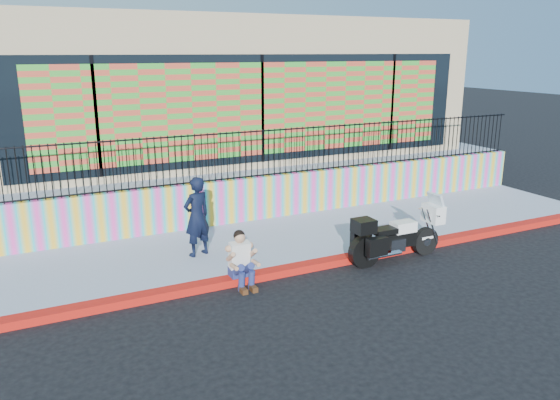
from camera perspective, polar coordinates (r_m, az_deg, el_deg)
ground at (r=11.68m, az=6.59°, el=-6.56°), size 90.00×90.00×0.00m
red_curb at (r=11.66m, az=6.61°, el=-6.21°), size 16.00×0.30×0.15m
sidewalk at (r=12.98m, az=2.71°, el=-3.84°), size 16.00×3.00×0.15m
mural_wall at (r=14.17m, az=-0.35°, el=0.46°), size 16.00×0.20×1.10m
metal_fence at (r=13.91m, az=-0.36°, el=5.04°), size 15.80×0.04×1.20m
elevated_platform at (r=18.79m, az=-7.09°, el=3.82°), size 16.00×10.00×1.25m
storefront_building at (r=18.25m, az=-7.13°, el=11.80°), size 14.00×8.06×4.00m
police_motorcycle at (r=11.79m, az=11.91°, el=-3.59°), size 2.22×0.73×1.38m
police_officer at (r=11.49m, az=-8.68°, el=-1.73°), size 0.72×0.58×1.70m
seated_man at (r=10.36m, az=-3.95°, el=-6.73°), size 0.54×0.71×1.06m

